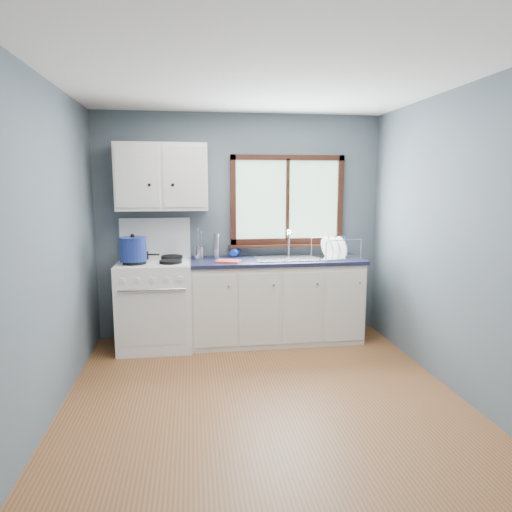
{
  "coord_description": "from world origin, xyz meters",
  "views": [
    {
      "loc": [
        -0.55,
        -3.34,
        1.72
      ],
      "look_at": [
        0.05,
        0.9,
        1.05
      ],
      "focal_mm": 32.0,
      "sensor_mm": 36.0,
      "label": 1
    }
  ],
  "objects": [
    {
      "name": "floor",
      "position": [
        0.0,
        0.0,
        -0.01
      ],
      "size": [
        3.2,
        3.6,
        0.02
      ],
      "primitive_type": "cube",
      "color": "brown",
      "rests_on": "ground"
    },
    {
      "name": "ceiling",
      "position": [
        0.0,
        0.0,
        2.51
      ],
      "size": [
        3.2,
        3.6,
        0.02
      ],
      "primitive_type": "cube",
      "color": "white",
      "rests_on": "wall_back"
    },
    {
      "name": "wall_back",
      "position": [
        0.0,
        1.81,
        1.25
      ],
      "size": [
        3.2,
        0.02,
        2.5
      ],
      "primitive_type": "cube",
      "color": "#545F67",
      "rests_on": "ground"
    },
    {
      "name": "wall_front",
      "position": [
        0.0,
        -1.81,
        1.25
      ],
      "size": [
        3.2,
        0.02,
        2.5
      ],
      "primitive_type": "cube",
      "color": "#545F67",
      "rests_on": "ground"
    },
    {
      "name": "wall_left",
      "position": [
        -1.61,
        0.0,
        1.25
      ],
      "size": [
        0.02,
        3.6,
        2.5
      ],
      "primitive_type": "cube",
      "color": "#545F67",
      "rests_on": "ground"
    },
    {
      "name": "wall_right",
      "position": [
        1.61,
        0.0,
        1.25
      ],
      "size": [
        0.02,
        3.6,
        2.5
      ],
      "primitive_type": "cube",
      "color": "#545F67",
      "rests_on": "ground"
    },
    {
      "name": "gas_range",
      "position": [
        -0.95,
        1.47,
        0.49
      ],
      "size": [
        0.76,
        0.69,
        1.36
      ],
      "color": "white",
      "rests_on": "floor"
    },
    {
      "name": "base_cabinets",
      "position": [
        0.36,
        1.49,
        0.41
      ],
      "size": [
        1.85,
        0.6,
        0.88
      ],
      "color": "silver",
      "rests_on": "floor"
    },
    {
      "name": "countertop",
      "position": [
        0.36,
        1.49,
        0.9
      ],
      "size": [
        1.89,
        0.64,
        0.04
      ],
      "primitive_type": "cube",
      "color": "black",
      "rests_on": "base_cabinets"
    },
    {
      "name": "sink",
      "position": [
        0.54,
        1.49,
        0.86
      ],
      "size": [
        0.84,
        0.46,
        0.44
      ],
      "color": "silver",
      "rests_on": "countertop"
    },
    {
      "name": "window",
      "position": [
        0.54,
        1.77,
        1.48
      ],
      "size": [
        1.36,
        0.1,
        1.03
      ],
      "color": "#9EC6A8",
      "rests_on": "wall_back"
    },
    {
      "name": "upper_cabinets",
      "position": [
        -0.85,
        1.63,
        1.8
      ],
      "size": [
        0.95,
        0.35,
        0.7
      ],
      "color": "silver",
      "rests_on": "wall_back"
    },
    {
      "name": "skillet",
      "position": [
        -1.14,
        1.6,
        0.98
      ],
      "size": [
        0.39,
        0.29,
        0.05
      ],
      "rotation": [
        0.0,
        0.0,
        -0.21
      ],
      "color": "black",
      "rests_on": "gas_range"
    },
    {
      "name": "stockpot",
      "position": [
        -1.14,
        1.33,
        1.08
      ],
      "size": [
        0.35,
        0.35,
        0.27
      ],
      "rotation": [
        0.0,
        0.0,
        -0.33
      ],
      "color": "navy",
      "rests_on": "gas_range"
    },
    {
      "name": "utensil_crock",
      "position": [
        -0.47,
        1.64,
        0.99
      ],
      "size": [
        0.13,
        0.13,
        0.33
      ],
      "rotation": [
        0.0,
        0.0,
        -0.29
      ],
      "color": "silver",
      "rests_on": "countertop"
    },
    {
      "name": "thermos",
      "position": [
        -0.29,
        1.63,
        1.06
      ],
      "size": [
        0.08,
        0.08,
        0.27
      ],
      "primitive_type": "cylinder",
      "rotation": [
        0.0,
        0.0,
        0.24
      ],
      "color": "silver",
      "rests_on": "countertop"
    },
    {
      "name": "soap_bottle",
      "position": [
        -0.1,
        1.65,
        1.04
      ],
      "size": [
        0.12,
        0.12,
        0.24
      ],
      "primitive_type": "imported",
      "rotation": [
        0.0,
        0.0,
        -0.39
      ],
      "color": "#1232B2",
      "rests_on": "countertop"
    },
    {
      "name": "dish_towel",
      "position": [
        -0.18,
        1.36,
        0.93
      ],
      "size": [
        0.29,
        0.25,
        0.02
      ],
      "primitive_type": "cube",
      "rotation": [
        0.0,
        0.0,
        -0.35
      ],
      "color": "#C84530",
      "rests_on": "countertop"
    },
    {
      "name": "dish_rack",
      "position": [
        1.01,
        1.45,
        0.98
      ],
      "size": [
        0.52,
        0.45,
        0.24
      ],
      "rotation": [
        0.0,
        0.0,
        0.24
      ],
      "color": "silver",
      "rests_on": "countertop"
    }
  ]
}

